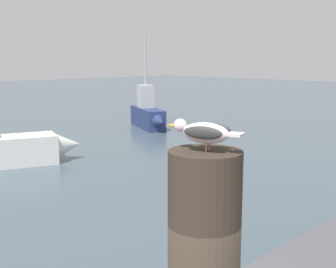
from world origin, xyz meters
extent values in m
cylinder|color=#382D23|center=(0.81, -0.52, 2.29)|extent=(0.36, 0.36, 1.14)
cylinder|color=tan|center=(0.83, -0.53, 2.88)|extent=(0.01, 0.01, 0.04)
cylinder|color=tan|center=(0.80, -0.54, 2.88)|extent=(0.01, 0.01, 0.04)
ellipsoid|color=silver|center=(0.81, -0.52, 2.95)|extent=(0.15, 0.25, 0.10)
sphere|color=silver|center=(0.77, -0.40, 2.97)|extent=(0.06, 0.06, 0.06)
cone|color=gold|center=(0.75, -0.35, 2.97)|extent=(0.03, 0.05, 0.02)
cube|color=silver|center=(0.85, -0.66, 2.95)|extent=(0.10, 0.09, 0.01)
ellipsoid|color=#333333|center=(0.87, -0.52, 2.96)|extent=(0.09, 0.19, 0.06)
ellipsoid|color=#333333|center=(0.76, -0.55, 2.96)|extent=(0.09, 0.19, 0.06)
cone|color=silver|center=(6.89, 10.63, 0.50)|extent=(1.33, 1.33, 1.03)
cube|color=navy|center=(13.44, 13.84, 0.47)|extent=(2.01, 3.13, 0.93)
cone|color=navy|center=(12.72, 12.26, 0.51)|extent=(0.96, 0.96, 0.73)
cube|color=#B2B2B7|center=(13.57, 14.11, 1.47)|extent=(0.91, 1.01, 1.08)
cylinder|color=#A5A5A8|center=(13.57, 14.11, 3.18)|extent=(0.08, 0.08, 2.34)
camera|label=1|loc=(-0.77, -1.86, 3.29)|focal=47.92mm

